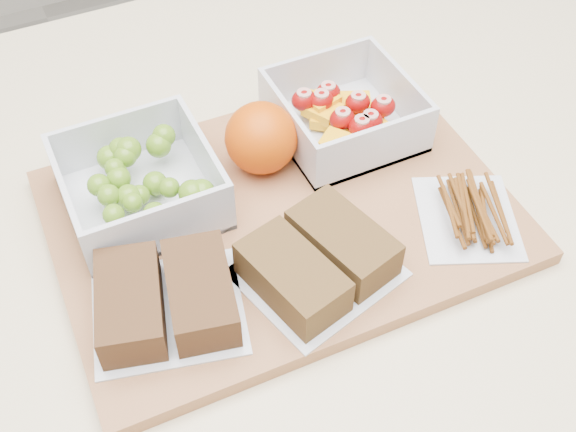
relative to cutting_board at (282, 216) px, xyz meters
name	(u,v)px	position (x,y,z in m)	size (l,w,h in m)	color
cutting_board	(282,216)	(0.00, 0.00, 0.00)	(0.42, 0.30, 0.02)	#A56D44
grape_container	(141,183)	(-0.11, 0.07, 0.03)	(0.14, 0.14, 0.06)	silver
fruit_container	(344,115)	(0.10, 0.07, 0.03)	(0.13, 0.13, 0.06)	silver
orange	(261,138)	(0.01, 0.06, 0.04)	(0.07, 0.07, 0.07)	#D44B05
sandwich_bag_left	(166,299)	(-0.13, -0.06, 0.03)	(0.15, 0.14, 0.04)	silver
sandwich_bag_center	(318,260)	(0.00, -0.08, 0.03)	(0.15, 0.14, 0.04)	silver
pretzel_bag	(469,210)	(0.15, -0.08, 0.02)	(0.12, 0.13, 0.02)	silver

